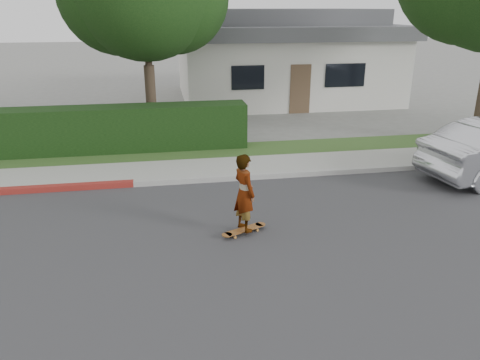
# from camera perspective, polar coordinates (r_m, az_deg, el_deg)

# --- Properties ---
(ground) EXTENTS (120.00, 120.00, 0.00)m
(ground) POSITION_cam_1_polar(r_m,az_deg,el_deg) (8.93, -20.41, -10.51)
(ground) COLOR slate
(ground) RESTS_ON ground
(road) EXTENTS (60.00, 8.00, 0.01)m
(road) POSITION_cam_1_polar(r_m,az_deg,el_deg) (8.93, -20.42, -10.49)
(road) COLOR #2D2D30
(road) RESTS_ON ground
(curb_far) EXTENTS (60.00, 0.20, 0.15)m
(curb_far) POSITION_cam_1_polar(r_m,az_deg,el_deg) (12.57, -17.39, -0.69)
(curb_far) COLOR #9E9E99
(curb_far) RESTS_ON ground
(sidewalk_far) EXTENTS (60.00, 1.60, 0.12)m
(sidewalk_far) POSITION_cam_1_polar(r_m,az_deg,el_deg) (13.41, -16.95, 0.61)
(sidewalk_far) COLOR gray
(sidewalk_far) RESTS_ON ground
(planting_strip) EXTENTS (60.00, 1.60, 0.10)m
(planting_strip) POSITION_cam_1_polar(r_m,az_deg,el_deg) (14.92, -16.28, 2.62)
(planting_strip) COLOR #2D4C1E
(planting_strip) RESTS_ON ground
(hedge) EXTENTS (15.00, 1.00, 1.50)m
(hedge) POSITION_cam_1_polar(r_m,az_deg,el_deg) (15.95, -27.10, 4.92)
(hedge) COLOR black
(hedge) RESTS_ON ground
(house) EXTENTS (10.60, 8.60, 4.30)m
(house) POSITION_cam_1_polar(r_m,az_deg,el_deg) (24.47, 5.13, 14.91)
(house) COLOR beige
(house) RESTS_ON ground
(skateboard) EXTENTS (1.04, 0.63, 0.10)m
(skateboard) POSITION_cam_1_polar(r_m,az_deg,el_deg) (9.65, 0.51, -6.08)
(skateboard) COLOR #B77632
(skateboard) RESTS_ON ground
(skateboarder) EXTENTS (0.58, 0.69, 1.61)m
(skateboarder) POSITION_cam_1_polar(r_m,az_deg,el_deg) (9.32, 0.52, -1.56)
(skateboarder) COLOR white
(skateboarder) RESTS_ON skateboard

